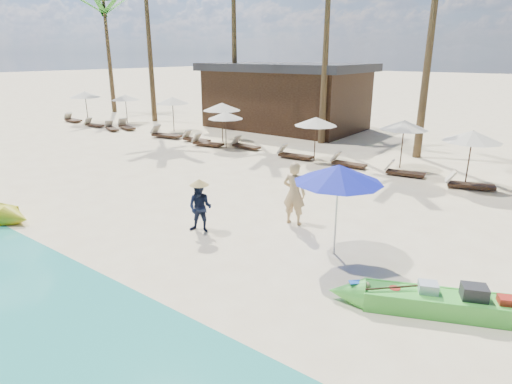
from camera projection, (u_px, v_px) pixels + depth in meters
The scene contains 28 objects.
ground at pixel (180, 239), 11.90m from camera, with size 240.00×240.00×0.00m, color #FFECBC.
green_canoe at pixel (449, 303), 8.43m from camera, with size 4.95×2.42×0.67m.
tourist at pixel (294, 193), 12.70m from camera, with size 0.70×0.46×1.92m, color tan.
vendor_green at pixel (200, 208), 12.20m from camera, with size 0.71×0.55×1.46m, color #121932.
blue_umbrella at pixel (339, 174), 10.39m from camera, with size 2.20×2.20×2.36m.
resort_parasol_0 at pixel (85, 94), 31.29m from camera, with size 2.22×2.22×2.29m.
lounger_0_left at pixel (72, 120), 32.02m from camera, with size 1.65×0.64×0.55m.
lounger_0_right at pixel (73, 119), 32.29m from camera, with size 1.72×0.60×0.58m.
resort_parasol_1 at pixel (125, 97), 31.06m from camera, with size 2.02×2.02×2.08m.
lounger_1_left at pixel (94, 124), 29.93m from camera, with size 1.67×0.63×0.55m.
lounger_1_right at pixel (111, 128), 28.61m from camera, with size 1.71×1.03×0.56m.
resort_parasol_2 at pixel (172, 100), 27.76m from camera, with size 2.17×2.17×2.23m.
lounger_2_left at pixel (126, 126), 29.02m from camera, with size 1.92×1.05×0.62m.
resort_parasol_3 at pixel (222, 107), 24.45m from camera, with size 2.17×2.17×2.23m.
lounger_3_left at pixel (165, 134), 26.06m from camera, with size 2.07×0.97×0.68m.
lounger_3_right at pixel (195, 139), 24.86m from camera, with size 1.79×0.65×0.60m.
resort_parasol_4 at pixel (225, 115), 22.86m from camera, with size 1.90×1.90×1.96m.
lounger_4_left at pixel (206, 143), 23.72m from camera, with size 1.89×0.85×0.62m.
lounger_4_right at pixel (245, 145), 23.11m from camera, with size 1.71×0.57×0.57m.
resort_parasol_5 at pixel (316, 121), 20.06m from camera, with size 2.02×2.02×2.08m.
lounger_5_left at pixel (293, 155), 20.93m from camera, with size 1.81×0.70×0.60m.
resort_parasol_6 at pixel (404, 125), 18.69m from camera, with size 2.09×2.09×2.16m.
lounger_6_left at pixel (347, 163), 19.44m from camera, with size 1.64×0.51×0.56m.
lounger_6_right at pixel (403, 172), 17.98m from camera, with size 1.67×0.71×0.55m.
resort_parasol_7 at pixel (473, 136), 15.94m from camera, with size 2.13×2.13×2.19m.
lounger_7_left at pixel (467, 184), 16.27m from camera, with size 1.83×1.01×0.59m.
palm_0 at pixel (105, 13), 35.23m from camera, with size 2.08×2.08×9.90m.
pavilion_west at pixel (285, 95), 29.10m from camera, with size 10.80×6.60×4.30m.
Camera 1 is at (8.24, -7.46, 4.92)m, focal length 30.00 mm.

